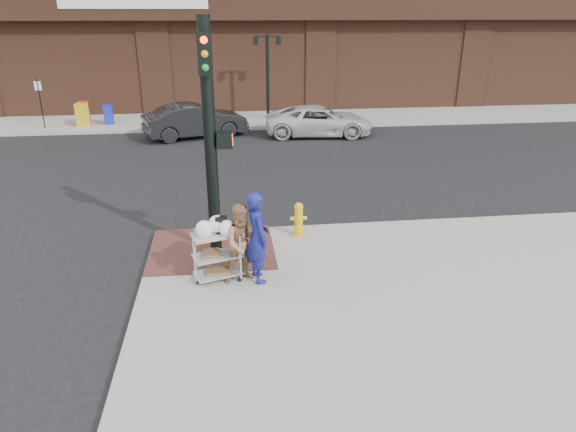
{
  "coord_description": "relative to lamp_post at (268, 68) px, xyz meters",
  "views": [
    {
      "loc": [
        -0.17,
        -9.84,
        5.22
      ],
      "look_at": [
        1.04,
        -0.04,
        1.25
      ],
      "focal_mm": 32.0,
      "sensor_mm": 36.0,
      "label": 1
    }
  ],
  "objects": [
    {
      "name": "woman_blue",
      "position": [
        -1.65,
        -16.66,
        -1.53
      ],
      "size": [
        0.6,
        0.77,
        1.88
      ],
      "primitive_type": "imported",
      "rotation": [
        0.0,
        0.0,
        1.82
      ],
      "color": "navy",
      "rests_on": "sidewalk_near"
    },
    {
      "name": "brick_curb_ramp",
      "position": [
        -2.6,
        -15.1,
        -2.46
      ],
      "size": [
        2.8,
        2.4,
        0.01
      ],
      "primitive_type": "cube",
      "color": "#572F29",
      "rests_on": "sidewalk_near"
    },
    {
      "name": "lamp_post",
      "position": [
        0.0,
        0.0,
        0.0
      ],
      "size": [
        1.32,
        0.22,
        4.0
      ],
      "color": "black",
      "rests_on": "sidewalk_far"
    },
    {
      "name": "fire_hydrant",
      "position": [
        -0.53,
        -14.6,
        -2.04
      ],
      "size": [
        0.4,
        0.28,
        0.84
      ],
      "color": "yellow",
      "rests_on": "sidewalk_near"
    },
    {
      "name": "newsbox_red",
      "position": [
        -8.78,
        -0.5,
        -1.92
      ],
      "size": [
        0.51,
        0.47,
        1.1
      ],
      "primitive_type": "cube",
      "rotation": [
        0.0,
        0.0,
        0.12
      ],
      "color": "red",
      "rests_on": "sidewalk_far"
    },
    {
      "name": "utility_cart",
      "position": [
        -2.44,
        -16.51,
        -1.87
      ],
      "size": [
        1.07,
        0.79,
        1.32
      ],
      "color": "#9A9B9F",
      "rests_on": "sidewalk_near"
    },
    {
      "name": "parking_sign",
      "position": [
        -10.5,
        -1.0,
        -1.37
      ],
      "size": [
        0.05,
        0.05,
        2.2
      ],
      "primitive_type": "cylinder",
      "color": "black",
      "rests_on": "sidewalk_far"
    },
    {
      "name": "newsbox_blue",
      "position": [
        -7.67,
        -0.56,
        -2.01
      ],
      "size": [
        0.39,
        0.35,
        0.92
      ],
      "primitive_type": "cube",
      "rotation": [
        0.0,
        0.0,
        -0.0
      ],
      "color": "#1B25B5",
      "rests_on": "sidewalk_far"
    },
    {
      "name": "sedan_dark",
      "position": [
        -3.46,
        -3.16,
        -1.88
      ],
      "size": [
        4.72,
        2.9,
        1.47
      ],
      "primitive_type": "imported",
      "rotation": [
        0.0,
        0.0,
        1.9
      ],
      "color": "black",
      "rests_on": "ground"
    },
    {
      "name": "newsbox_yellow",
      "position": [
        -8.75,
        -1.02,
        -1.92
      ],
      "size": [
        0.57,
        0.55,
        1.09
      ],
      "primitive_type": "cube",
      "rotation": [
        0.0,
        0.0,
        -0.35
      ],
      "color": "yellow",
      "rests_on": "sidewalk_far"
    },
    {
      "name": "minivan_white",
      "position": [
        1.97,
        -3.5,
        -1.96
      ],
      "size": [
        4.92,
        2.64,
        1.31
      ],
      "primitive_type": "imported",
      "rotation": [
        0.0,
        0.0,
        1.47
      ],
      "color": "silver",
      "rests_on": "ground"
    },
    {
      "name": "traffic_signal_pole",
      "position": [
        -2.48,
        -15.23,
        0.21
      ],
      "size": [
        0.61,
        0.51,
        5.0
      ],
      "color": "black",
      "rests_on": "sidewalk_near"
    },
    {
      "name": "sidewalk_far",
      "position": [
        10.5,
        16.0,
        -2.54
      ],
      "size": [
        65.0,
        36.0,
        0.15
      ],
      "primitive_type": "cube",
      "color": "#999791",
      "rests_on": "ground"
    },
    {
      "name": "pedestrian_tan",
      "position": [
        -1.93,
        -16.64,
        -1.65
      ],
      "size": [
        0.93,
        0.81,
        1.63
      ],
      "primitive_type": "imported",
      "rotation": [
        0.0,
        0.0,
        0.27
      ],
      "color": "#976C47",
      "rests_on": "sidewalk_near"
    },
    {
      "name": "ground",
      "position": [
        -2.0,
        -16.0,
        -2.62
      ],
      "size": [
        220.0,
        220.0,
        0.0
      ],
      "primitive_type": "plane",
      "color": "black",
      "rests_on": "ground"
    }
  ]
}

